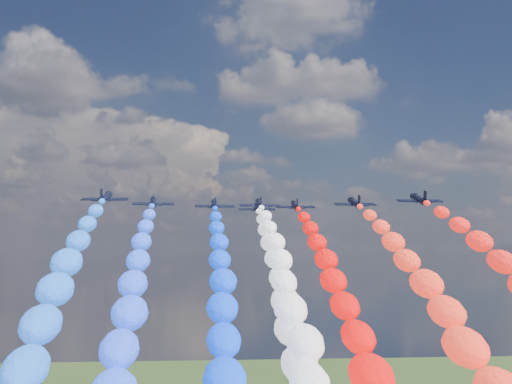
{
  "coord_description": "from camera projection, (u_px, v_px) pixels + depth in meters",
  "views": [
    {
      "loc": [
        -11.38,
        -129.22,
        84.04
      ],
      "look_at": [
        0.0,
        4.0,
        95.01
      ],
      "focal_mm": 48.41,
      "sensor_mm": 36.0,
      "label": 1
    }
  ],
  "objects": [
    {
      "name": "jet_0",
      "position": [
        105.0,
        197.0,
        121.11
      ],
      "size": [
        8.61,
        11.44,
        4.7
      ],
      "primitive_type": null,
      "rotation": [
        0.22,
        0.0,
        -0.05
      ],
      "color": "black"
    },
    {
      "name": "trail_0",
      "position": [
        31.0,
        380.0,
        67.53
      ],
      "size": [
        5.93,
        101.35,
        47.53
      ],
      "primitive_type": null,
      "color": "blue"
    },
    {
      "name": "jet_1",
      "position": [
        153.0,
        202.0,
        133.7
      ],
      "size": [
        8.75,
        11.54,
        4.7
      ],
      "primitive_type": null,
      "rotation": [
        0.22,
        0.0,
        0.07
      ],
      "color": "black"
    },
    {
      "name": "trail_1",
      "position": [
        123.0,
        359.0,
        80.12
      ],
      "size": [
        5.93,
        101.35,
        47.53
      ],
      "primitive_type": null,
      "color": "blue"
    },
    {
      "name": "jet_2",
      "position": [
        214.0,
        205.0,
        140.99
      ],
      "size": [
        8.11,
        11.09,
        4.7
      ],
      "primitive_type": null,
      "rotation": [
        0.22,
        0.0,
        0.01
      ],
      "color": "black"
    },
    {
      "name": "trail_2",
      "position": [
        224.0,
        350.0,
        87.41
      ],
      "size": [
        5.93,
        101.35,
        47.53
      ],
      "primitive_type": null,
      "color": "#0836EA"
    },
    {
      "name": "jet_3",
      "position": [
        259.0,
        204.0,
        138.84
      ],
      "size": [
        8.2,
        11.15,
        4.7
      ],
      "primitive_type": null,
      "rotation": [
        0.22,
        0.0,
        -0.01
      ],
      "color": "black"
    },
    {
      "name": "trail_3",
      "position": [
        297.0,
        353.0,
        85.26
      ],
      "size": [
        5.93,
        101.35,
        47.53
      ],
      "primitive_type": null,
      "color": "silver"
    },
    {
      "name": "jet_4",
      "position": [
        257.0,
        208.0,
        151.93
      ],
      "size": [
        8.39,
        11.29,
        4.7
      ],
      "primitive_type": null,
      "rotation": [
        0.22,
        0.0,
        -0.03
      ],
      "color": "black"
    },
    {
      "name": "trail_4",
      "position": [
        288.0,
        339.0,
        98.35
      ],
      "size": [
        5.93,
        101.35,
        47.53
      ],
      "primitive_type": null,
      "color": "silver"
    },
    {
      "name": "jet_5",
      "position": [
        295.0,
        205.0,
        143.68
      ],
      "size": [
        8.43,
        11.31,
        4.7
      ],
      "primitive_type": null,
      "rotation": [
        0.22,
        0.0,
        -0.04
      ],
      "color": "black"
    },
    {
      "name": "trail_5",
      "position": [
        353.0,
        347.0,
        90.1
      ],
      "size": [
        5.93,
        101.35,
        47.53
      ],
      "primitive_type": null,
      "color": "red"
    },
    {
      "name": "jet_6",
      "position": [
        355.0,
        203.0,
        135.09
      ],
      "size": [
        8.06,
        11.05,
        4.7
      ],
      "primitive_type": null,
      "rotation": [
        0.22,
        0.0,
        0.0
      ],
      "color": "black"
    },
    {
      "name": "trail_6",
      "position": [
        457.0,
        357.0,
        81.51
      ],
      "size": [
        5.93,
        101.35,
        47.53
      ],
      "primitive_type": null,
      "color": "#F92F1D"
    },
    {
      "name": "jet_7",
      "position": [
        419.0,
        199.0,
        125.47
      ],
      "size": [
        8.24,
        11.18,
        4.7
      ],
      "primitive_type": null,
      "rotation": [
        0.22,
        0.0,
        -0.02
      ],
      "color": "black"
    }
  ]
}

